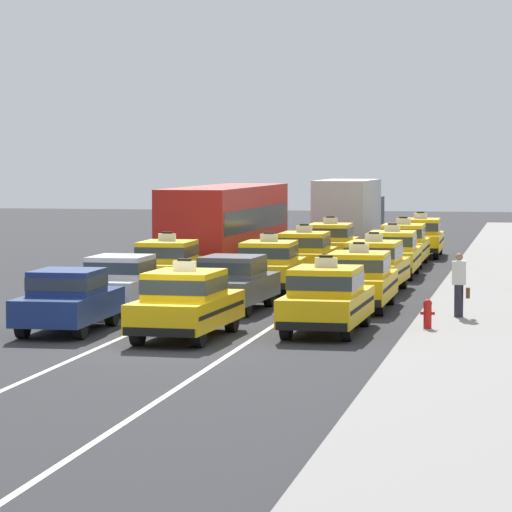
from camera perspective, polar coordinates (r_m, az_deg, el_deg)
ground_plane at (r=33.95m, az=-3.48°, el=-3.62°), size 160.00×160.00×0.00m
lane_stripe_left_center at (r=53.72m, az=0.16°, el=-0.78°), size 0.14×80.00×0.01m
lane_stripe_center_right at (r=53.22m, az=3.55°, el=-0.83°), size 0.14×80.00×0.01m
sidewalk_curb at (r=47.81m, az=9.45°, el=-1.35°), size 4.00×90.00×0.15m
sedan_left_nearest at (r=37.29m, az=-7.27°, el=-1.64°), size 1.82×4.32×1.58m
sedan_left_second at (r=42.15m, az=-5.23°, el=-0.97°), size 1.82×4.33×1.58m
taxi_left_third at (r=47.63m, az=-3.42°, el=-0.35°), size 1.84×4.57×1.96m
bus_left_fourth at (r=56.03m, az=-1.16°, el=1.28°), size 2.86×11.27×3.22m
taxi_center_nearest at (r=35.69m, az=-2.73°, el=-1.82°), size 2.02×4.64×1.96m
sedan_center_second at (r=41.86m, az=-0.90°, el=-0.99°), size 1.99×4.39×1.58m
taxi_center_third at (r=47.32m, az=0.52°, el=-0.37°), size 1.90×4.59×1.96m
taxi_center_fourth at (r=52.71m, az=1.89°, el=0.08°), size 1.85×4.57×1.96m
taxi_center_fifth at (r=59.07m, az=2.90°, el=0.50°), size 1.88×4.59×1.96m
box_truck_center_sixth at (r=67.11m, az=3.64°, el=1.69°), size 2.52×7.05×3.27m
taxi_right_nearest at (r=36.81m, az=2.74°, el=-1.64°), size 1.91×4.60×1.96m
taxi_right_second at (r=42.27m, az=4.01°, el=-0.91°), size 1.84×4.57×1.96m
taxi_right_third at (r=47.54m, az=4.59°, el=-0.36°), size 1.95×4.61×1.96m
taxi_right_fourth at (r=53.48m, az=5.29°, el=0.12°), size 1.87×4.58×1.96m
taxi_right_fifth at (r=58.81m, az=5.72°, el=0.47°), size 1.85×4.57×1.96m
taxi_right_sixth at (r=63.86m, az=6.38°, el=0.75°), size 1.91×4.59×1.96m
pedestrian_trailing at (r=39.39m, az=7.86°, el=-1.12°), size 0.47×0.24×1.70m
fire_hydrant at (r=36.78m, az=6.65°, el=-2.18°), size 0.36×0.22×0.73m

